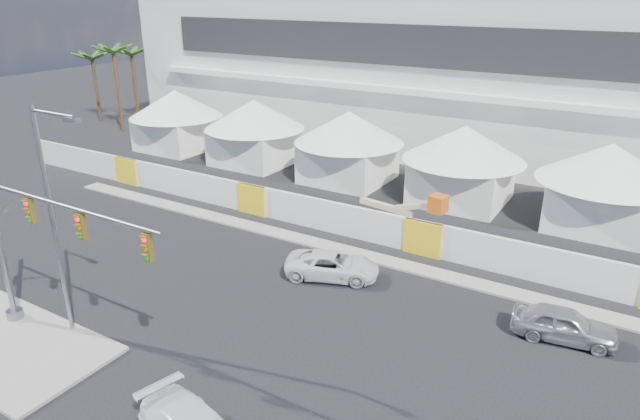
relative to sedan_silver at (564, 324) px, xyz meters
The scene contains 11 objects.
ground 17.31m from the sedan_silver, 145.74° to the right, with size 160.00×160.00×0.00m, color black.
median_island 23.97m from the sedan_silver, 147.89° to the right, with size 10.00×5.00×0.15m, color gray.
stadium 33.41m from the sedan_silver, 99.97° to the left, with size 80.00×24.80×21.98m.
tent_row 19.99m from the sedan_silver, 134.04° to the left, with size 53.40×8.40×5.40m.
hoarding_fence 9.57m from the sedan_silver, 150.13° to the left, with size 70.00×0.25×2.00m, color white.
palm_cluster 52.05m from the sedan_silver, 157.51° to the left, with size 10.60×10.60×8.55m.
sedan_silver is the anchor object (origin of this frame).
pickup_curb 11.29m from the sedan_silver, behind, with size 4.85×2.24×1.35m, color white.
traffic_mast 22.63m from the sedan_silver, 149.52° to the right, with size 10.45×0.72×7.38m.
streetlight_median 21.70m from the sedan_silver, 150.04° to the right, with size 2.73×0.27×9.86m.
boom_lift 13.14m from the sedan_silver, 152.51° to the left, with size 6.94×2.10×3.45m.
Camera 1 is at (16.19, -13.45, 14.15)m, focal length 32.00 mm.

